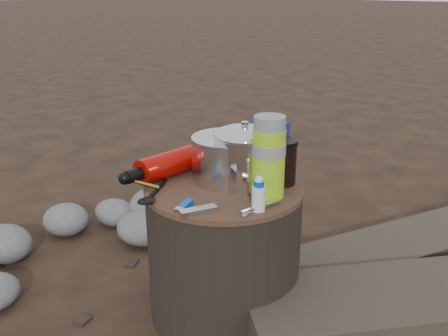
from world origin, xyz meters
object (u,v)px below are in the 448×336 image
Objects in this scene: stump at (224,250)px; fuel_bottle at (173,163)px; camping_pot at (244,155)px; thermos at (269,157)px; travel_mug at (281,162)px.

fuel_bottle is at bearing -171.52° from stump.
stump is 0.31m from camping_pot.
stump is 0.35m from thermos.
camping_pot is 1.35× the size of travel_mug.
thermos is at bearing 8.54° from stump.
fuel_bottle reaches higher than stump.
thermos reaches higher than camping_pot.
fuel_bottle is at bearing -158.74° from camping_pot.
fuel_bottle is (-0.18, -0.03, 0.25)m from stump.
fuel_bottle is at bearing -171.50° from thermos.
stump is 2.05× the size of thermos.
travel_mug is (-0.02, 0.10, -0.05)m from thermos.
travel_mug is at bearing 39.40° from camping_pot.
fuel_bottle is 0.33m from thermos.
travel_mug reaches higher than fuel_bottle.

